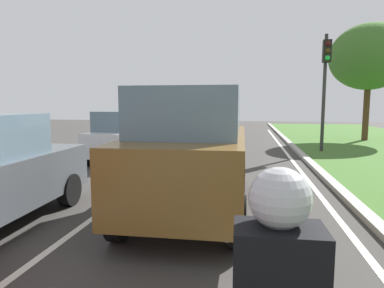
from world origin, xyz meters
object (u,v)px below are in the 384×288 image
object	(u,v)px
rider_person	(277,285)
traffic_light_near_right	(325,73)
car_hatchback_far	(125,136)
tree_roadside_far	(369,57)
car_suv_ahead	(192,151)

from	to	relation	value
rider_person	traffic_light_near_right	xyz separation A→B (m)	(2.95, 13.08, 2.09)
car_hatchback_far	tree_roadside_far	size ratio (longest dim) A/B	0.59
tree_roadside_far	traffic_light_near_right	bearing A→B (deg)	-123.07
car_suv_ahead	rider_person	size ratio (longest dim) A/B	3.89
traffic_light_near_right	tree_roadside_far	xyz separation A→B (m)	(3.27, 5.02, 1.26)
car_suv_ahead	tree_roadside_far	distance (m)	15.80
rider_person	tree_roadside_far	distance (m)	19.43
tree_roadside_far	car_hatchback_far	bearing A→B (deg)	-142.44
tree_roadside_far	rider_person	bearing A→B (deg)	-108.95
rider_person	traffic_light_near_right	world-z (taller)	traffic_light_near_right
rider_person	tree_roadside_far	xyz separation A→B (m)	(6.22, 18.11, 3.35)
car_suv_ahead	traffic_light_near_right	xyz separation A→B (m)	(4.10, 8.54, 2.12)
traffic_light_near_right	car_suv_ahead	bearing A→B (deg)	-115.63
car_suv_ahead	tree_roadside_far	size ratio (longest dim) A/B	0.72
rider_person	car_hatchback_far	bearing A→B (deg)	113.09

